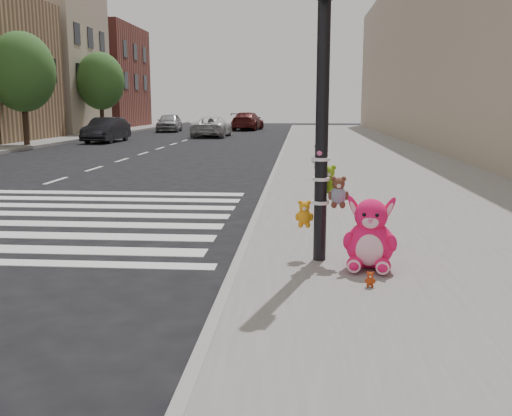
# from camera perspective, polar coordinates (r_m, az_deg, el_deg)

# --- Properties ---
(ground) EXTENTS (120.00, 120.00, 0.00)m
(ground) POSITION_cam_1_polar(r_m,az_deg,el_deg) (6.23, -18.18, -10.07)
(ground) COLOR black
(ground) RESTS_ON ground
(sidewalk_near) EXTENTS (7.00, 80.00, 0.14)m
(sidewalk_near) POSITION_cam_1_polar(r_m,az_deg,el_deg) (15.73, 14.18, 2.55)
(sidewalk_near) COLOR slate
(sidewalk_near) RESTS_ON ground
(curb_edge) EXTENTS (0.12, 80.00, 0.15)m
(curb_edge) POSITION_cam_1_polar(r_m,az_deg,el_deg) (15.53, 1.52, 2.76)
(curb_edge) COLOR gray
(curb_edge) RESTS_ON ground
(bld_far_d) EXTENTS (6.00, 8.00, 10.00)m
(bld_far_d) POSITION_cam_1_polar(r_m,az_deg,el_deg) (44.23, -19.89, 13.48)
(bld_far_d) COLOR tan
(bld_far_d) RESTS_ON ground
(bld_far_e) EXTENTS (6.00, 10.00, 9.00)m
(bld_far_e) POSITION_cam_1_polar(r_m,az_deg,el_deg) (54.43, -15.02, 12.51)
(bld_far_e) COLOR brown
(bld_far_e) RESTS_ON ground
(bld_near) EXTENTS (5.00, 60.00, 10.00)m
(bld_near) POSITION_cam_1_polar(r_m,az_deg,el_deg) (26.81, 23.08, 15.72)
(bld_near) COLOR tan
(bld_near) RESTS_ON ground
(signal_pole) EXTENTS (0.68, 0.50, 4.00)m
(signal_pole) POSITION_cam_1_polar(r_m,az_deg,el_deg) (7.20, 6.76, 7.63)
(signal_pole) COLOR black
(signal_pole) RESTS_ON sidewalk_near
(tree_far_b) EXTENTS (3.20, 3.20, 5.44)m
(tree_far_b) POSITION_cam_1_polar(r_m,az_deg,el_deg) (30.58, -22.37, 12.45)
(tree_far_b) COLOR #382619
(tree_far_b) RESTS_ON sidewalk_far
(tree_far_c) EXTENTS (3.20, 3.20, 5.44)m
(tree_far_c) POSITION_cam_1_polar(r_m,az_deg,el_deg) (40.72, -15.30, 12.14)
(tree_far_c) COLOR #382619
(tree_far_c) RESTS_ON sidewalk_far
(pink_bunny) EXTENTS (0.65, 0.74, 0.91)m
(pink_bunny) POSITION_cam_1_polar(r_m,az_deg,el_deg) (7.05, 11.34, -3.03)
(pink_bunny) COLOR #FF155D
(pink_bunny) RESTS_ON sidewalk_near
(red_teddy) EXTENTS (0.13, 0.10, 0.18)m
(red_teddy) POSITION_cam_1_polar(r_m,az_deg,el_deg) (6.42, 11.35, -7.00)
(red_teddy) COLOR #B13611
(red_teddy) RESTS_ON sidewalk_near
(car_dark_far) EXTENTS (1.60, 4.25, 1.38)m
(car_dark_far) POSITION_cam_1_polar(r_m,az_deg,el_deg) (33.49, -14.73, 7.56)
(car_dark_far) COLOR black
(car_dark_far) RESTS_ON ground
(car_white_near) EXTENTS (2.26, 4.78, 1.32)m
(car_white_near) POSITION_cam_1_polar(r_m,az_deg,el_deg) (37.96, -4.42, 8.11)
(car_white_near) COLOR silver
(car_white_near) RESTS_ON ground
(car_maroon_near) EXTENTS (2.56, 5.23, 1.46)m
(car_maroon_near) POSITION_cam_1_polar(r_m,az_deg,el_deg) (47.81, -0.85, 8.68)
(car_maroon_near) COLOR #591A19
(car_maroon_near) RESTS_ON ground
(car_silver_deep) EXTENTS (2.06, 4.36, 1.44)m
(car_silver_deep) POSITION_cam_1_polar(r_m,az_deg,el_deg) (45.46, -8.66, 8.46)
(car_silver_deep) COLOR #A1A1A5
(car_silver_deep) RESTS_ON ground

